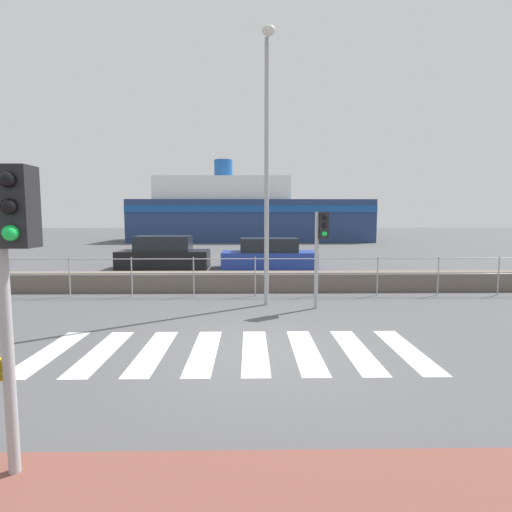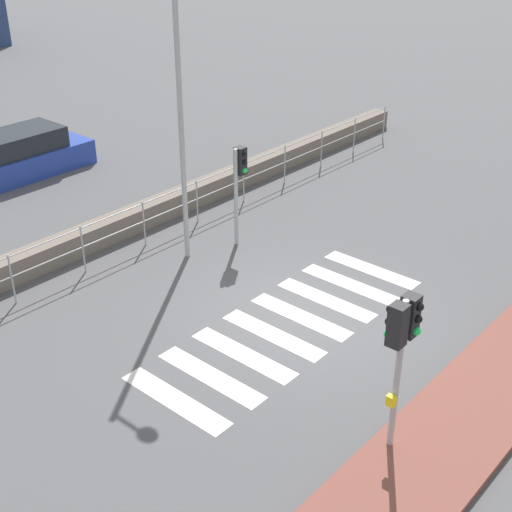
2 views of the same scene
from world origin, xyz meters
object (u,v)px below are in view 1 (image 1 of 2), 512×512
at_px(traffic_light_near, 0,239).
at_px(ferry_boat, 246,214).
at_px(traffic_light_far, 321,238).
at_px(streetlamp, 267,145).
at_px(parked_car_blue, 269,255).
at_px(parked_car_black, 164,255).

xyz_separation_m(traffic_light_near, ferry_boat, (1.71, 36.57, 0.43)).
relative_size(traffic_light_far, streetlamp, 0.36).
distance_m(traffic_light_near, ferry_boat, 36.61).
bearing_deg(parked_car_blue, traffic_light_far, -83.56).
bearing_deg(traffic_light_near, parked_car_blue, 78.74).
xyz_separation_m(ferry_boat, parked_car_blue, (1.28, -21.54, -2.02)).
bearing_deg(streetlamp, parked_car_blue, 86.79).
relative_size(traffic_light_near, streetlamp, 0.40).
bearing_deg(parked_car_blue, ferry_boat, 93.41).
xyz_separation_m(streetlamp, parked_car_blue, (0.45, 7.95, -3.62)).
distance_m(streetlamp, ferry_boat, 29.55).
relative_size(ferry_boat, parked_car_black, 5.52).
distance_m(traffic_light_far, parked_car_blue, 8.39).
height_order(traffic_light_near, parked_car_black, traffic_light_near).
height_order(ferry_boat, parked_car_blue, ferry_boat).
xyz_separation_m(traffic_light_far, parked_car_blue, (-0.93, 8.25, -1.24)).
bearing_deg(parked_car_blue, traffic_light_near, -101.26).
xyz_separation_m(streetlamp, parked_car_black, (-4.41, 7.95, -3.57)).
bearing_deg(traffic_light_near, streetlamp, 70.22).
relative_size(traffic_light_near, parked_car_blue, 0.64).
height_order(parked_car_black, parked_car_blue, parked_car_black).
bearing_deg(traffic_light_near, parked_car_black, 97.07).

